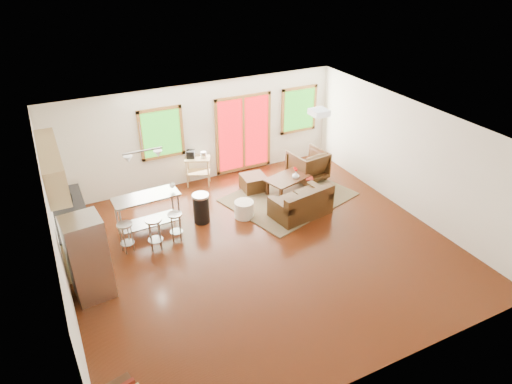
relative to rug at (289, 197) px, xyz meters
name	(u,v)px	position (x,y,z in m)	size (l,w,h in m)	color
floor	(262,249)	(-1.56, -1.59, -0.02)	(7.50, 7.00, 0.02)	#321206
ceiling	(263,131)	(-1.56, -1.59, 2.60)	(7.50, 7.00, 0.02)	white
back_wall	(200,133)	(-1.56, 1.92, 1.29)	(7.50, 0.02, 2.60)	white
left_wall	(58,245)	(-5.32, -1.59, 1.29)	(0.02, 7.00, 2.60)	white
right_wall	(410,158)	(2.20, -1.59, 1.29)	(0.02, 7.00, 2.60)	white
front_wall	(382,309)	(-1.56, -5.10, 1.29)	(7.50, 0.02, 2.60)	white
window_left	(162,133)	(-2.56, 1.87, 1.49)	(1.10, 0.05, 1.30)	#1B5C13
french_doors	(243,134)	(-0.36, 1.87, 1.09)	(1.60, 0.05, 2.10)	red
window_right	(299,110)	(1.34, 1.87, 1.49)	(1.10, 0.05, 1.30)	#1B5C13
rug	(289,197)	(0.00, 0.00, 0.00)	(2.86, 2.20, 0.03)	#415639
loveseat	(302,204)	(-0.16, -0.84, 0.27)	(1.47, 0.98, 0.73)	black
coffee_table	(288,179)	(0.09, 0.24, 0.36)	(1.23, 0.92, 0.44)	#321B0D
armchair	(308,164)	(0.94, 0.67, 0.43)	(0.87, 0.81, 0.89)	black
ottoman	(254,183)	(-0.60, 0.77, 0.18)	(0.59, 0.59, 0.39)	black
pouf	(244,209)	(-1.37, -0.30, 0.18)	(0.45, 0.45, 0.39)	beige
vase	(296,175)	(0.27, 0.15, 0.50)	(0.24, 0.25, 0.32)	silver
book	(305,174)	(0.48, 0.04, 0.51)	(0.19, 0.02, 0.26)	maroon
cabinets	(67,211)	(-5.05, 0.11, 0.91)	(0.64, 2.24, 2.30)	tan
refrigerator	(89,258)	(-4.90, -1.45, 0.79)	(0.71, 0.68, 1.60)	#B7BABC
island	(147,207)	(-3.48, 0.11, 0.59)	(1.41, 0.61, 0.88)	#B7BABC
cup	(172,185)	(-2.89, 0.09, 1.00)	(0.12, 0.09, 0.12)	white
bar_stool_a	(125,231)	(-4.08, -0.43, 0.48)	(0.38, 0.38, 0.67)	#B7BABC
bar_stool_b	(154,227)	(-3.53, -0.60, 0.52)	(0.37, 0.37, 0.72)	#B7BABC
bar_stool_c	(175,220)	(-3.05, -0.48, 0.46)	(0.36, 0.36, 0.64)	#B7BABC
trash_can	(201,208)	(-2.32, -0.05, 0.34)	(0.46, 0.46, 0.70)	black
kitchen_cart	(197,162)	(-1.79, 1.66, 0.65)	(0.75, 0.64, 0.97)	tan
ceiling_flush	(319,112)	(0.04, -0.99, 2.52)	(0.35, 0.35, 0.12)	white
pendant_light	(143,156)	(-3.46, -0.09, 1.88)	(0.80, 0.18, 0.79)	gray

